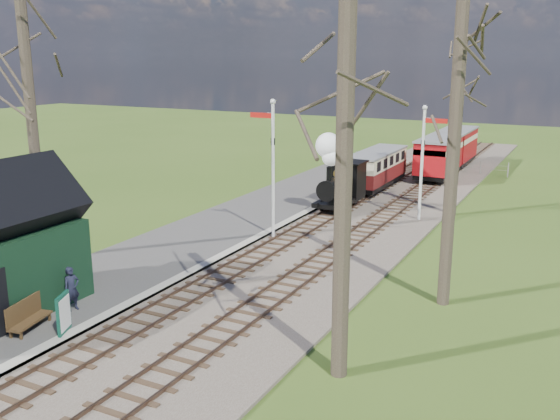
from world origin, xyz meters
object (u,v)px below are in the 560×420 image
Objects in this scene: semaphore_near at (272,159)px; coach at (377,167)px; locomotive at (339,176)px; red_carriage_b at (456,146)px; semaphore_far at (424,155)px; sign_board at (64,313)px; bench at (27,315)px; red_carriage_a at (438,157)px; person at (72,289)px.

semaphore_near reaches higher than coach.
red_carriage_b is (2.61, 16.35, -0.36)m from locomotive.
sign_board is (-5.76, -17.69, -2.56)m from semaphore_far.
bench is (-1.78, -12.01, -3.01)m from semaphore_near.
red_carriage_a is at bearing 79.91° from bench.
sign_board is at bearing -129.21° from person.
semaphore_near is 12.33m from coach.
bench is at bearing -98.41° from semaphore_near.
red_carriage_b is at bearing 81.44° from semaphore_near.
coach is at bearing -118.51° from red_carriage_a.
semaphore_far is 19.49m from bench.
person is at bearing -98.20° from locomotive.
semaphore_near reaches higher than bench.
locomotive is 0.77× the size of red_carriage_a.
person is (-4.98, -32.76, -0.63)m from red_carriage_b.
red_carriage_a is at bearing 78.72° from semaphore_near.
bench is 1.13× the size of person.
locomotive is at bearing -103.54° from red_carriage_a.
red_carriage_b is 33.14m from person.
red_carriage_a reaches higher than bench.
locomotive is at bearing 179.41° from semaphore_far.
coach is 10.61m from red_carriage_b.
sign_board is 0.73× the size of bench.
semaphore_far is 3.54× the size of bench.
semaphore_far is at bearing -0.59° from locomotive.
red_carriage_b reaches higher than bench.
bench is at bearing -97.99° from locomotive.
bench is at bearing -98.51° from red_carriage_b.
red_carriage_a is (2.60, 4.79, 0.14)m from coach.
person is (-1.00, 1.31, 0.13)m from sign_board.
red_carriage_b reaches higher than person.
semaphore_far is 4.01× the size of person.
semaphore_far reaches higher than person.
red_carriage_b is at bearing 81.49° from bench.
red_carriage_a is 5.50m from red_carriage_b.
semaphore_far reaches higher than bench.
semaphore_near is 4.36× the size of person.
locomotive reaches higher than coach.
locomotive is 3.50× the size of sign_board.
sign_board is at bearing -94.42° from locomotive.
locomotive is 18.28m from bench.
person is at bearing -96.04° from coach.
red_carriage_a is 1.00× the size of red_carriage_b.
red_carriage_b is 3.28× the size of bench.
semaphore_near reaches higher than red_carriage_b.
locomotive reaches higher than red_carriage_b.
semaphore_near reaches higher than person.
person is at bearing 84.20° from bench.
semaphore_near is 1.17× the size of red_carriage_b.
semaphore_near is at bearing -101.28° from red_carriage_a.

